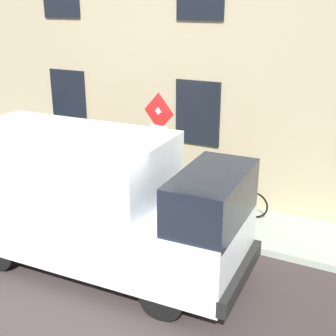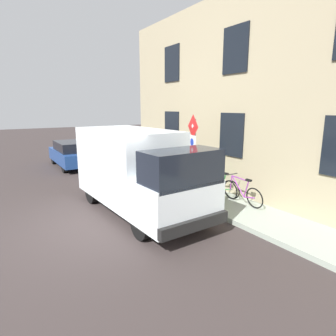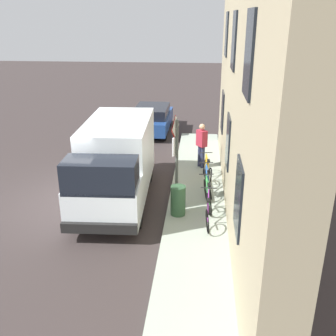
# 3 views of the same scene
# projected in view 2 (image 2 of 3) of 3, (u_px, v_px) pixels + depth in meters

# --- Properties ---
(ground_plane) EXTENTS (80.00, 80.00, 0.00)m
(ground_plane) POSITION_uv_depth(u_px,v_px,m) (94.00, 227.00, 7.67)
(ground_plane) COLOR #362E2D
(sidewalk_slab) EXTENTS (1.77, 15.63, 0.14)m
(sidewalk_slab) POSITION_uv_depth(u_px,v_px,m) (211.00, 198.00, 9.87)
(sidewalk_slab) COLOR #9BA797
(sidewalk_slab) RESTS_ON ground_plane
(building_facade) EXTENTS (0.75, 13.63, 6.97)m
(building_facade) POSITION_uv_depth(u_px,v_px,m) (241.00, 98.00, 9.80)
(building_facade) COLOR tan
(building_facade) RESTS_ON ground_plane
(sign_post_stacked) EXTENTS (0.20, 0.55, 2.69)m
(sign_post_stacked) POSITION_uv_depth(u_px,v_px,m) (193.00, 145.00, 9.26)
(sign_post_stacked) COLOR #474C47
(sign_post_stacked) RESTS_ON sidewalk_slab
(delivery_van) EXTENTS (2.20, 5.40, 2.50)m
(delivery_van) POSITION_uv_depth(u_px,v_px,m) (137.00, 169.00, 8.62)
(delivery_van) COLOR white
(delivery_van) RESTS_ON ground_plane
(parked_hatchback) EXTENTS (1.79, 4.02, 1.38)m
(parked_hatchback) POSITION_uv_depth(u_px,v_px,m) (73.00, 153.00, 15.30)
(parked_hatchback) COLOR navy
(parked_hatchback) RESTS_ON ground_plane
(bicycle_purple) EXTENTS (0.46, 1.71, 0.89)m
(bicycle_purple) POSITION_uv_depth(u_px,v_px,m) (242.00, 192.00, 9.06)
(bicycle_purple) COLOR black
(bicycle_purple) RESTS_ON sidewalk_slab
(bicycle_green) EXTENTS (0.46, 1.71, 0.89)m
(bicycle_green) POSITION_uv_depth(u_px,v_px,m) (219.00, 185.00, 9.91)
(bicycle_green) COLOR black
(bicycle_green) RESTS_ON sidewalk_slab
(bicycle_blue) EXTENTS (0.47, 1.72, 0.89)m
(bicycle_blue) POSITION_uv_depth(u_px,v_px,m) (201.00, 179.00, 10.75)
(bicycle_blue) COLOR black
(bicycle_blue) RESTS_ON sidewalk_slab
(bicycle_orange) EXTENTS (0.47, 1.72, 0.89)m
(bicycle_orange) POSITION_uv_depth(u_px,v_px,m) (185.00, 174.00, 11.60)
(bicycle_orange) COLOR black
(bicycle_orange) RESTS_ON sidewalk_slab
(pedestrian) EXTENTS (0.45, 0.48, 1.72)m
(pedestrian) POSITION_uv_depth(u_px,v_px,m) (163.00, 156.00, 12.42)
(pedestrian) COLOR #262B47
(pedestrian) RESTS_ON sidewalk_slab
(litter_bin) EXTENTS (0.44, 0.44, 0.90)m
(litter_bin) POSITION_uv_depth(u_px,v_px,m) (212.00, 191.00, 8.94)
(litter_bin) COLOR #2D5133
(litter_bin) RESTS_ON sidewalk_slab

